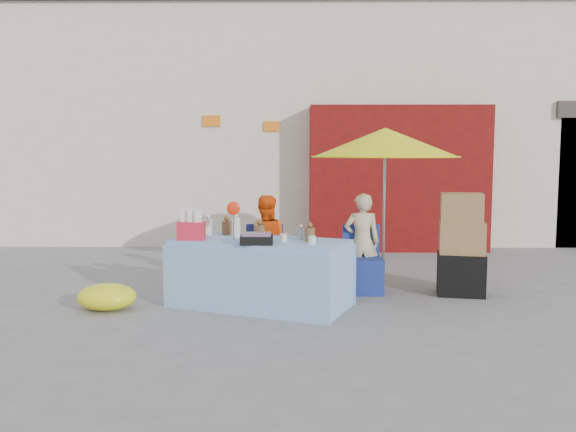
{
  "coord_description": "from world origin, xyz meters",
  "views": [
    {
      "loc": [
        0.34,
        -6.8,
        1.78
      ],
      "look_at": [
        0.25,
        0.6,
        1.0
      ],
      "focal_mm": 38.0,
      "sensor_mm": 36.0,
      "label": 1
    }
  ],
  "objects_px": {
    "chair_right": "(363,272)",
    "vendor_beige": "(362,242)",
    "umbrella": "(385,143)",
    "chair_left": "(264,272)",
    "box_stack": "(461,248)",
    "vendor_orange": "(265,243)",
    "market_table": "(260,272)"
  },
  "relations": [
    {
      "from": "chair_right",
      "to": "vendor_beige",
      "type": "xyz_separation_m",
      "value": [
        0.0,
        0.13,
        0.37
      ]
    },
    {
      "from": "vendor_orange",
      "to": "chair_right",
      "type": "bearing_deg",
      "value": 172.53
    },
    {
      "from": "umbrella",
      "to": "vendor_beige",
      "type": "bearing_deg",
      "value": -153.43
    },
    {
      "from": "chair_right",
      "to": "box_stack",
      "type": "relative_size",
      "value": 0.67
    },
    {
      "from": "chair_right",
      "to": "umbrella",
      "type": "xyz_separation_m",
      "value": [
        0.3,
        0.28,
        1.64
      ]
    },
    {
      "from": "market_table",
      "to": "vendor_beige",
      "type": "distance_m",
      "value": 1.54
    },
    {
      "from": "chair_right",
      "to": "box_stack",
      "type": "distance_m",
      "value": 1.26
    },
    {
      "from": "chair_right",
      "to": "vendor_beige",
      "type": "bearing_deg",
      "value": 88.5
    },
    {
      "from": "chair_left",
      "to": "box_stack",
      "type": "relative_size",
      "value": 0.67
    },
    {
      "from": "chair_left",
      "to": "umbrella",
      "type": "height_order",
      "value": "umbrella"
    },
    {
      "from": "market_table",
      "to": "vendor_orange",
      "type": "distance_m",
      "value": 0.87
    },
    {
      "from": "market_table",
      "to": "chair_right",
      "type": "height_order",
      "value": "market_table"
    },
    {
      "from": "market_table",
      "to": "chair_left",
      "type": "height_order",
      "value": "market_table"
    },
    {
      "from": "market_table",
      "to": "vendor_beige",
      "type": "bearing_deg",
      "value": 55.27
    },
    {
      "from": "chair_left",
      "to": "umbrella",
      "type": "relative_size",
      "value": 0.41
    },
    {
      "from": "market_table",
      "to": "chair_left",
      "type": "relative_size",
      "value": 2.61
    },
    {
      "from": "vendor_beige",
      "to": "chair_left",
      "type": "bearing_deg",
      "value": 4.78
    },
    {
      "from": "vendor_beige",
      "to": "box_stack",
      "type": "distance_m",
      "value": 1.24
    },
    {
      "from": "market_table",
      "to": "umbrella",
      "type": "bearing_deg",
      "value": 54.0
    },
    {
      "from": "chair_right",
      "to": "umbrella",
      "type": "bearing_deg",
      "value": 42.07
    },
    {
      "from": "vendor_orange",
      "to": "box_stack",
      "type": "distance_m",
      "value": 2.47
    },
    {
      "from": "chair_right",
      "to": "market_table",
      "type": "bearing_deg",
      "value": -152.09
    },
    {
      "from": "vendor_orange",
      "to": "chair_left",
      "type": "bearing_deg",
      "value": 88.5
    },
    {
      "from": "market_table",
      "to": "box_stack",
      "type": "bearing_deg",
      "value": 35.4
    },
    {
      "from": "market_table",
      "to": "chair_right",
      "type": "relative_size",
      "value": 2.61
    },
    {
      "from": "chair_left",
      "to": "vendor_beige",
      "type": "distance_m",
      "value": 1.31
    },
    {
      "from": "market_table",
      "to": "vendor_orange",
      "type": "bearing_deg",
      "value": 110.27
    },
    {
      "from": "vendor_orange",
      "to": "vendor_beige",
      "type": "distance_m",
      "value": 1.25
    },
    {
      "from": "chair_left",
      "to": "chair_right",
      "type": "distance_m",
      "value": 1.25
    },
    {
      "from": "chair_left",
      "to": "chair_right",
      "type": "relative_size",
      "value": 1.0
    },
    {
      "from": "vendor_orange",
      "to": "umbrella",
      "type": "distance_m",
      "value": 2.01
    },
    {
      "from": "market_table",
      "to": "vendor_orange",
      "type": "height_order",
      "value": "vendor_orange"
    }
  ]
}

